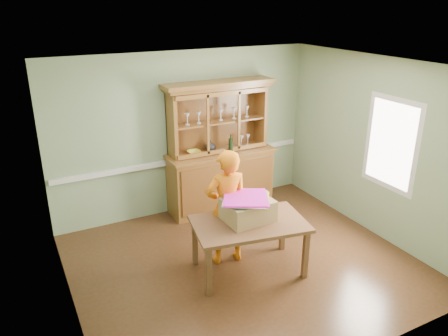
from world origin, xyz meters
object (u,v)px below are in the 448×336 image
china_hutch (220,165)px  dining_table (249,228)px  person (227,207)px  cardboard_box (248,210)px

china_hutch → dining_table: bearing=-105.8°
china_hutch → person: (-0.69, -1.56, 0.04)m
china_hutch → person: china_hutch is taller
dining_table → person: person is taller
cardboard_box → person: (-0.16, 0.28, -0.05)m
china_hutch → dining_table: china_hutch is taller
china_hutch → cardboard_box: size_ratio=3.62×
cardboard_box → dining_table: bearing=-102.5°
cardboard_box → person: person is taller
china_hutch → cardboard_box: bearing=-105.9°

